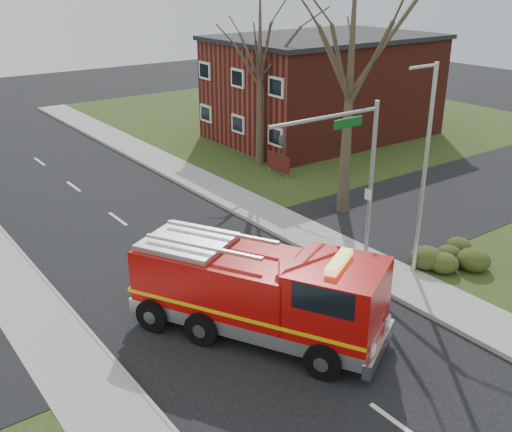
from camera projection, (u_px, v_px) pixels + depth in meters
ground at (264, 326)px, 20.64m from camera, size 120.00×120.00×0.00m
sidewalk_right at (387, 274)px, 24.02m from camera, size 2.40×80.00×0.15m
sidewalk_left at (93, 394)px, 17.21m from camera, size 2.40×80.00×0.15m
brick_building at (324, 87)px, 43.10m from camera, size 15.40×10.40×7.25m
health_center_sign at (278, 163)px, 35.39m from camera, size 0.12×2.00×1.40m
hedge_corner at (453, 254)px, 24.62m from camera, size 2.80×2.00×0.90m
bare_tree_near at (351, 64)px, 27.52m from camera, size 6.00×6.00×12.00m
bare_tree_far at (260, 60)px, 35.40m from camera, size 5.25×5.25×10.50m
traffic_signal_mast at (350, 159)px, 22.84m from camera, size 5.29×0.18×6.80m
streetlight_pole at (424, 167)px, 22.47m from camera, size 1.48×0.16×8.40m
fire_engine at (260, 294)px, 19.70m from camera, size 6.40×8.63×3.34m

